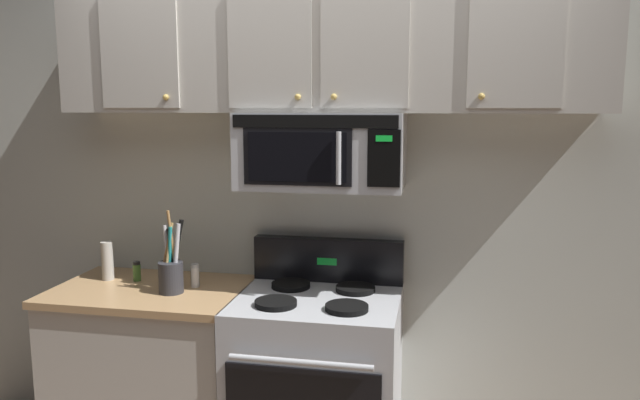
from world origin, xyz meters
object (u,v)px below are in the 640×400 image
Objects in this scene: utensil_crock_charcoal at (171,271)px; pepper_mill at (107,261)px; spice_jar at (137,271)px; over_range_microwave at (322,151)px; salt_shaker at (195,276)px; stove_range at (317,385)px.

utensil_crock_charcoal is 0.44m from pepper_mill.
spice_jar is at bearing 3.61° from pepper_mill.
over_range_microwave is 1.25m from pepper_mill.
salt_shaker is at bearing -7.12° from spice_jar.
over_range_microwave is 1.90× the size of utensil_crock_charcoal.
stove_range is at bearing -4.47° from pepper_mill.
salt_shaker is 0.34m from spice_jar.
spice_jar is at bearing 150.03° from utensil_crock_charcoal.
stove_range is 0.79m from salt_shaker.
utensil_crock_charcoal reaches higher than salt_shaker.
stove_range is at bearing 4.31° from utensil_crock_charcoal.
pepper_mill is at bearing -178.48° from over_range_microwave.
utensil_crock_charcoal is at bearing -175.69° from stove_range.
stove_range is at bearing -5.78° from spice_jar.
pepper_mill is 1.96× the size of spice_jar.
over_range_microwave is 3.85× the size of pepper_mill.
pepper_mill is (-1.11, 0.09, 0.53)m from stove_range.
utensil_crock_charcoal is 2.03× the size of pepper_mill.
utensil_crock_charcoal is at bearing -124.38° from salt_shaker.
over_range_microwave is 1.14m from spice_jar.
utensil_crock_charcoal is 0.30m from spice_jar.
pepper_mill is 0.16m from spice_jar.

